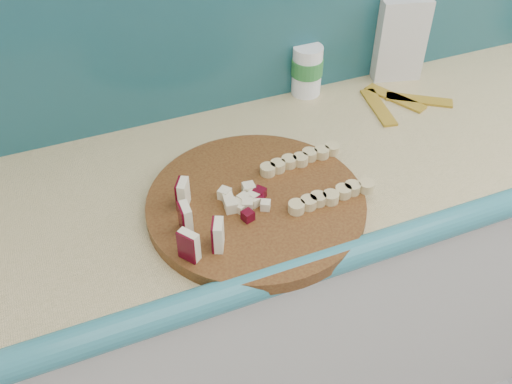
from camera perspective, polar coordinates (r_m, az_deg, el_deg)
The scene contains 8 objects.
kitchen_counter at distance 1.78m, azimuth 14.48°, elevation -5.64°, with size 2.20×0.63×0.91m.
cutting_board at distance 1.18m, azimuth -0.00°, elevation -1.24°, with size 0.45×0.45×0.03m, color #401F0D.
apple_wedges at distance 1.08m, azimuth -6.29°, elevation -3.07°, with size 0.08×0.18×0.06m.
apple_chunks at distance 1.15m, azimuth -1.29°, elevation -0.71°, with size 0.07×0.07×0.02m.
banana_slices at distance 1.21m, azimuth 5.89°, elevation 1.50°, with size 0.20×0.18×0.02m.
flour_bag at distance 1.63m, azimuth 14.03°, elevation 14.86°, with size 0.13×0.09×0.22m, color silver.
canister at distance 1.52m, azimuth 5.12°, elevation 12.11°, with size 0.08×0.08×0.13m.
banana_peel at distance 1.55m, azimuth 13.98°, elevation 8.76°, with size 0.23×0.19×0.01m.
Camera 1 is at (-0.75, 0.59, 1.72)m, focal length 40.00 mm.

